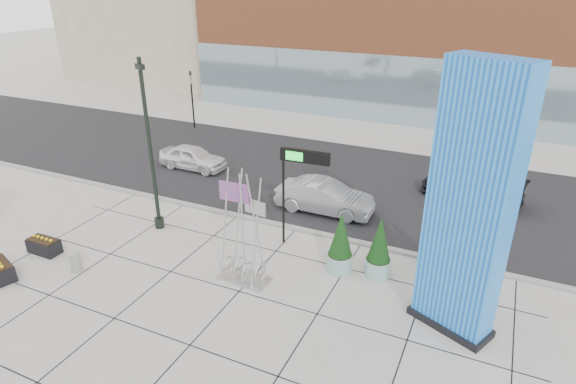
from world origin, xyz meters
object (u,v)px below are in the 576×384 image
at_px(blue_pylon, 469,212).
at_px(car_white_west, 193,158).
at_px(concrete_bollard, 75,262).
at_px(overhead_street_sign, 300,165).
at_px(lamp_post, 152,164).
at_px(car_silver_mid, 325,197).
at_px(public_art_sculpture, 243,253).

bearing_deg(blue_pylon, car_white_west, 177.28).
bearing_deg(concrete_bollard, car_white_west, 100.86).
height_order(concrete_bollard, overhead_street_sign, overhead_street_sign).
bearing_deg(lamp_post, car_white_west, 112.69).
bearing_deg(concrete_bollard, overhead_street_sign, 36.72).
bearing_deg(car_white_west, car_silver_mid, -102.50).
relative_size(blue_pylon, lamp_post, 1.14).
xyz_separation_m(lamp_post, car_white_west, (-2.73, 6.53, -2.37)).
bearing_deg(lamp_post, overhead_street_sign, 10.09).
bearing_deg(car_silver_mid, blue_pylon, -133.07).
bearing_deg(lamp_post, public_art_sculpture, -19.61).
distance_m(blue_pylon, lamp_post, 12.81).
relative_size(blue_pylon, public_art_sculpture, 1.93).
relative_size(blue_pylon, overhead_street_sign, 2.01).
distance_m(public_art_sculpture, concrete_bollard, 6.54).
height_order(concrete_bollard, car_white_west, car_white_west).
distance_m(public_art_sculpture, overhead_street_sign, 4.03).
relative_size(blue_pylon, car_silver_mid, 1.85).
xyz_separation_m(blue_pylon, car_white_west, (-15.43, 7.90, -3.41)).
relative_size(lamp_post, public_art_sculpture, 1.70).
height_order(public_art_sculpture, overhead_street_sign, public_art_sculpture).
bearing_deg(overhead_street_sign, car_white_west, 145.81).
relative_size(concrete_bollard, car_silver_mid, 0.17).
height_order(public_art_sculpture, concrete_bollard, public_art_sculpture).
height_order(lamp_post, concrete_bollard, lamp_post).
relative_size(concrete_bollard, overhead_street_sign, 0.18).
bearing_deg(car_silver_mid, overhead_street_sign, -178.25).
height_order(concrete_bollard, car_silver_mid, car_silver_mid).
bearing_deg(blue_pylon, overhead_street_sign, -176.97).
distance_m(blue_pylon, overhead_street_sign, 6.87).
bearing_deg(overhead_street_sign, concrete_bollard, -146.62).
bearing_deg(public_art_sculpture, overhead_street_sign, 76.66).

